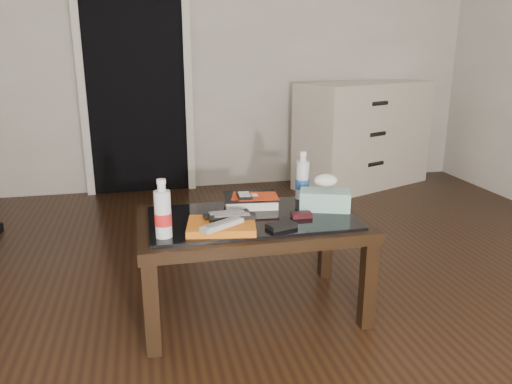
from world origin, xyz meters
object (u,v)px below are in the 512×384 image
dresser (363,135)px  water_bottle_left (163,208)px  tissue_box (325,200)px  water_bottle_right (302,175)px  coffee_table (251,230)px  textbook (251,200)px

dresser → water_bottle_left: bearing=-153.2°
water_bottle_left → tissue_box: (0.75, 0.19, -0.07)m
water_bottle_right → water_bottle_left: bearing=-151.7°
coffee_table → textbook: size_ratio=4.00×
water_bottle_right → tissue_box: water_bottle_right is taller
textbook → tissue_box: size_ratio=1.09×
dresser → water_bottle_left: dresser is taller
dresser → textbook: dresser is taller
coffee_table → water_bottle_left: (-0.39, -0.16, 0.18)m
dresser → tissue_box: size_ratio=5.65×
water_bottle_left → water_bottle_right: same height
textbook → water_bottle_right: (0.27, 0.05, 0.10)m
coffee_table → textbook: (0.03, 0.17, 0.09)m
dresser → water_bottle_right: dresser is taller
water_bottle_left → water_bottle_right: 0.79m
textbook → water_bottle_left: size_ratio=1.05×
dresser → tissue_box: dresser is taller
water_bottle_left → textbook: bearing=37.5°
tissue_box → coffee_table: bearing=-156.6°
textbook → tissue_box: tissue_box is taller
textbook → coffee_table: bearing=-94.4°
coffee_table → water_bottle_left: size_ratio=4.20×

